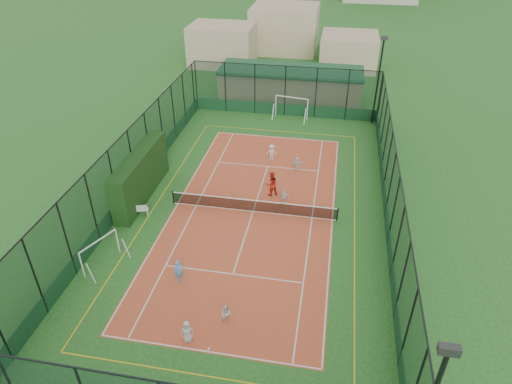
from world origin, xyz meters
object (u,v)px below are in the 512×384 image
Objects in this scene: child_near_left at (187,331)px; child_far_left at (272,152)px; child_near_mid at (179,271)px; white_bench at (136,210)px; floodlight_ne at (378,82)px; clubhouse at (291,83)px; futsal_goal_near at (100,253)px; coach at (271,184)px; futsal_goal_far at (291,108)px; child_near_right at (226,314)px; child_far_back at (297,164)px; child_far_right at (284,197)px.

child_near_left is 0.92× the size of child_far_left.
child_near_left is 0.91× the size of child_near_mid.
child_far_left is (7.94, 9.43, 0.26)m from white_bench.
floodlight_ne is 5.09× the size of white_bench.
floodlight_ne is 10.47m from clubhouse.
clubhouse is at bearing 8.33° from futsal_goal_near.
coach is (3.80, 9.79, 0.22)m from child_near_mid.
futsal_goal_far is 26.35m from child_near_right.
child_far_left is (1.28, 19.00, 0.06)m from child_near_left.
clubhouse reaches higher than child_near_left.
child_near_mid is at bearing 53.42° from child_far_back.
futsal_goal_near is at bearing 146.95° from child_near_mid.
child_far_right is 0.67× the size of coach.
child_far_left is (8.01, 14.51, -0.16)m from futsal_goal_near.
clubhouse is 19.70m from coach.
floodlight_ne is 28.90m from futsal_goal_near.
floodlight_ne reaches higher than white_bench.
futsal_goal_near is 16.65m from child_far_back.
child_near_right is at bearing -62.41° from white_bench.
futsal_goal_far reaches higher than child_near_right.
child_far_right is (1.28, -15.21, -0.43)m from futsal_goal_far.
floodlight_ne is 2.47× the size of futsal_goal_far.
futsal_goal_far is (8.55, 18.25, 0.62)m from white_bench.
floodlight_ne reaches higher than child_far_right.
child_near_right is at bearing -107.05° from floodlight_ne.
white_bench is 1.28× the size of child_far_right.
floodlight_ne is 12.82m from child_far_left.
floodlight_ne reaches higher than child_near_right.
futsal_goal_far is 27.88m from child_near_left.
clubhouse is at bearing -90.04° from child_far_left.
futsal_goal_near is at bearing -108.74° from white_bench.
floodlight_ne is at bearing 59.62° from child_near_left.
white_bench is at bearing 22.82° from futsal_goal_near.
futsal_goal_far reaches higher than child_near_left.
child_near_left is 1.13× the size of child_near_right.
child_far_right is 1.06× the size of child_far_back.
futsal_goal_far is 2.80× the size of child_far_back.
coach is (8.72, 4.18, 0.49)m from white_bench.
child_near_left is (6.73, -4.48, -0.22)m from futsal_goal_near.
child_near_right is 0.82× the size of child_far_left.
white_bench is 0.49× the size of futsal_goal_far.
futsal_goal_near reaches higher than white_bench.
futsal_goal_far reaches higher than child_far_right.
child_near_left is at bearing 50.51° from coach.
child_near_mid reaches higher than child_near_left.
child_far_back is at bearing 67.47° from child_near_left.
child_far_right reaches higher than child_near_right.
clubhouse is 5.67m from futsal_goal_far.
child_far_left is 0.75× the size of coach.
futsal_goal_far is at bearing 54.45° from child_near_mid.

